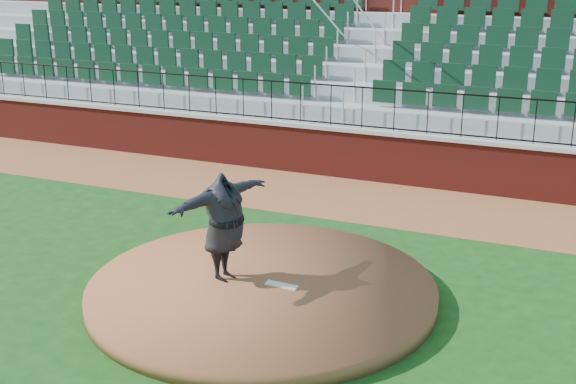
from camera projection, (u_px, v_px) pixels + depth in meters
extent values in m
plane|color=#144012|center=(252.00, 291.00, 12.53)|extent=(90.00, 90.00, 0.00)
cube|color=brown|center=(355.00, 198.00, 17.25)|extent=(34.00, 3.20, 0.01)
cube|color=maroon|center=(376.00, 157.00, 18.47)|extent=(34.00, 0.35, 1.20)
cube|color=#B7B7B7|center=(377.00, 131.00, 18.28)|extent=(34.00, 0.45, 0.10)
cube|color=maroon|center=(432.00, 45.00, 22.66)|extent=(34.00, 0.50, 5.50)
cylinder|color=brown|center=(262.00, 290.00, 12.27)|extent=(5.69, 5.69, 0.25)
cube|color=white|center=(282.00, 285.00, 12.11)|extent=(0.55, 0.16, 0.04)
imported|color=black|center=(224.00, 227.00, 12.13)|extent=(1.13, 2.32, 1.82)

